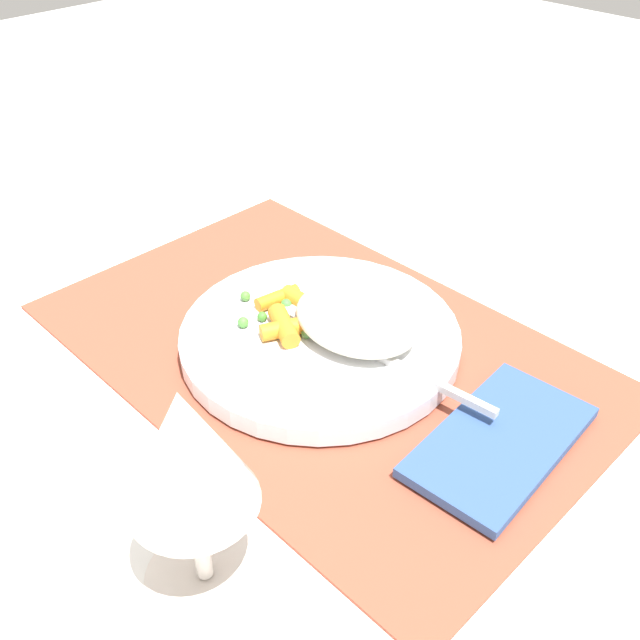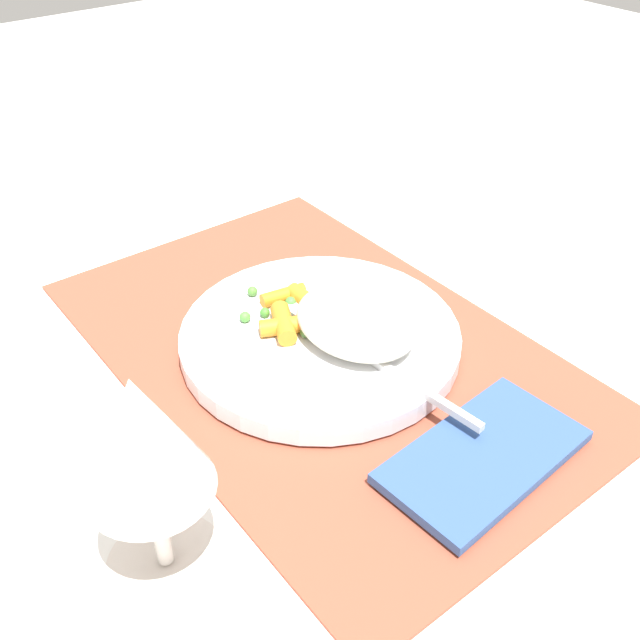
{
  "view_description": "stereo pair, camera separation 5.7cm",
  "coord_description": "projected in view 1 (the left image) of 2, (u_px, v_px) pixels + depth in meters",
  "views": [
    {
      "loc": [
        -0.34,
        0.33,
        0.38
      ],
      "look_at": [
        0.0,
        0.0,
        0.03
      ],
      "focal_mm": 40.84,
      "sensor_mm": 36.0,
      "label": 1
    },
    {
      "loc": [
        -0.38,
        0.29,
        0.38
      ],
      "look_at": [
        0.0,
        0.0,
        0.03
      ],
      "focal_mm": 40.84,
      "sensor_mm": 36.0,
      "label": 2
    }
  ],
  "objects": [
    {
      "name": "napkin",
      "position": [
        500.0,
        441.0,
        0.51
      ],
      "size": [
        0.09,
        0.15,
        0.01
      ],
      "primitive_type": "cube",
      "rotation": [
        0.0,
        0.0,
        0.07
      ],
      "color": "#33518C",
      "rests_on": "placemat"
    },
    {
      "name": "placemat",
      "position": [
        320.0,
        348.0,
        0.61
      ],
      "size": [
        0.47,
        0.3,
        0.01
      ],
      "primitive_type": "cube",
      "color": "#9E4733",
      "rests_on": "ground_plane"
    },
    {
      "name": "carrot_portion",
      "position": [
        289.0,
        315.0,
        0.6
      ],
      "size": [
        0.07,
        0.07,
        0.02
      ],
      "color": "orange",
      "rests_on": "plate"
    },
    {
      "name": "fork",
      "position": [
        358.0,
        346.0,
        0.57
      ],
      "size": [
        0.2,
        0.03,
        0.01
      ],
      "color": "silver",
      "rests_on": "plate"
    },
    {
      "name": "wine_glass",
      "position": [
        187.0,
        458.0,
        0.38
      ],
      "size": [
        0.07,
        0.07,
        0.15
      ],
      "color": "silver",
      "rests_on": "ground_plane"
    },
    {
      "name": "plate",
      "position": [
        320.0,
        338.0,
        0.6
      ],
      "size": [
        0.23,
        0.23,
        0.02
      ],
      "primitive_type": "cylinder",
      "color": "white",
      "rests_on": "placemat"
    },
    {
      "name": "rice_mound",
      "position": [
        357.0,
        318.0,
        0.58
      ],
      "size": [
        0.11,
        0.09,
        0.03
      ],
      "primitive_type": "ellipsoid",
      "color": "beige",
      "rests_on": "plate"
    },
    {
      "name": "ground_plane",
      "position": [
        320.0,
        351.0,
        0.61
      ],
      "size": [
        2.4,
        2.4,
        0.0
      ],
      "primitive_type": "plane",
      "color": "white"
    },
    {
      "name": "pea_scatter",
      "position": [
        280.0,
        310.0,
        0.61
      ],
      "size": [
        0.09,
        0.08,
        0.01
      ],
      "color": "#509E3D",
      "rests_on": "plate"
    }
  ]
}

